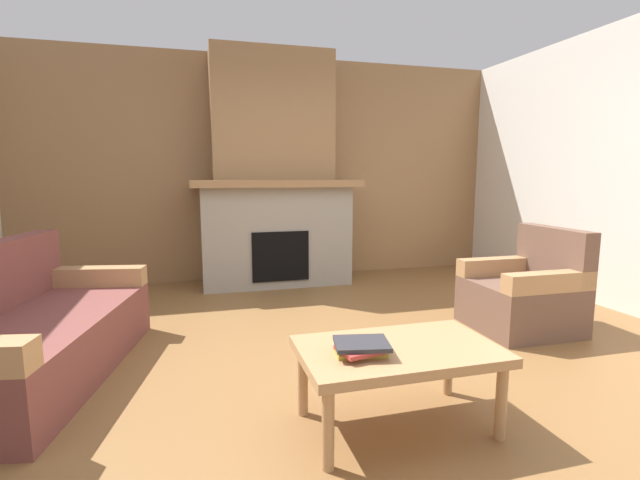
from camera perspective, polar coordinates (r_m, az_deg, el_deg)
ground at (r=3.10m, az=2.97°, el=-16.32°), size 9.00×9.00×0.00m
wall_back_wood_panel at (r=5.74m, az=-6.52°, el=8.83°), size 6.00×0.12×2.70m
fireplace at (r=5.37m, az=-5.85°, el=6.89°), size 1.90×0.82×2.70m
couch at (r=3.44m, az=-32.91°, el=-10.06°), size 1.17×1.93×0.85m
armchair at (r=4.18m, az=24.48°, el=-6.26°), size 0.77×0.77×0.85m
coffee_table at (r=2.39m, az=9.83°, el=-14.32°), size 1.00×0.60×0.43m
book_stack_near_edge at (r=2.23m, az=5.17°, el=-13.38°), size 0.29×0.25×0.06m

